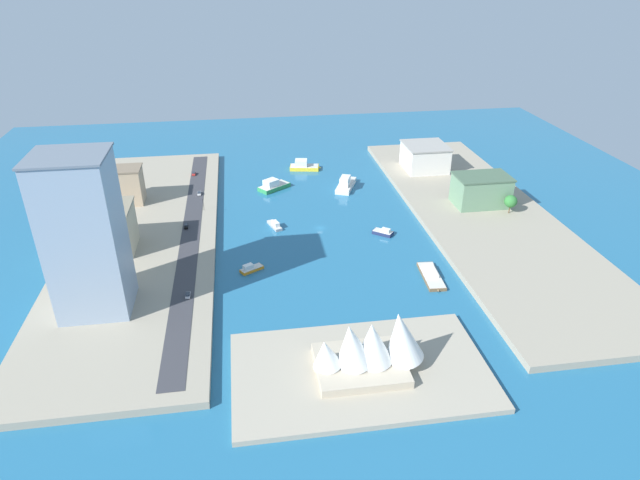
{
  "coord_description": "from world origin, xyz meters",
  "views": [
    {
      "loc": [
        37.94,
        249.38,
        125.61
      ],
      "look_at": [
        3.15,
        20.53,
        3.92
      ],
      "focal_mm": 30.6,
      "sensor_mm": 36.0,
      "label": 1
    }
  ],
  "objects_px": {
    "suv_black": "(186,226)",
    "van_white": "(199,193)",
    "tower_tall_glass": "(85,236)",
    "ferry_yellow_fast": "(303,166)",
    "pickup_red": "(194,174)",
    "sedan_silver": "(188,295)",
    "traffic_light_waterfront": "(203,203)",
    "water_taxi_orange": "(251,268)",
    "office_block_beige": "(100,229)",
    "apartment_midrise_tan": "(120,186)",
    "terminal_long_green": "(481,190)",
    "barge_flat_brown": "(431,275)",
    "ferry_white_commuter": "(346,184)",
    "opera_landmark": "(370,346)",
    "patrol_launch_navy": "(383,232)",
    "hotel_broad_white": "(425,157)",
    "ferry_green_doubledeck": "(273,186)",
    "yacht_sleek_gray": "(275,225)"
  },
  "relations": [
    {
      "from": "apartment_midrise_tan",
      "to": "water_taxi_orange",
      "type": "bearing_deg",
      "value": 130.16
    },
    {
      "from": "barge_flat_brown",
      "to": "sedan_silver",
      "type": "xyz_separation_m",
      "value": [
        103.74,
        4.62,
        2.83
      ]
    },
    {
      "from": "water_taxi_orange",
      "to": "terminal_long_green",
      "type": "xyz_separation_m",
      "value": [
        -127.52,
        -48.08,
        10.12
      ]
    },
    {
      "from": "traffic_light_waterfront",
      "to": "terminal_long_green",
      "type": "bearing_deg",
      "value": 174.37
    },
    {
      "from": "water_taxi_orange",
      "to": "suv_black",
      "type": "xyz_separation_m",
      "value": [
        30.76,
        -42.56,
        2.71
      ]
    },
    {
      "from": "suv_black",
      "to": "pickup_red",
      "type": "bearing_deg",
      "value": -89.96
    },
    {
      "from": "office_block_beige",
      "to": "opera_landmark",
      "type": "height_order",
      "value": "office_block_beige"
    },
    {
      "from": "ferry_yellow_fast",
      "to": "ferry_green_doubledeck",
      "type": "bearing_deg",
      "value": 54.66
    },
    {
      "from": "suv_black",
      "to": "opera_landmark",
      "type": "bearing_deg",
      "value": 120.29
    },
    {
      "from": "apartment_midrise_tan",
      "to": "hotel_broad_white",
      "type": "distance_m",
      "value": 184.6
    },
    {
      "from": "suv_black",
      "to": "van_white",
      "type": "bearing_deg",
      "value": -96.2
    },
    {
      "from": "apartment_midrise_tan",
      "to": "ferry_white_commuter",
      "type": "bearing_deg",
      "value": -175.83
    },
    {
      "from": "water_taxi_orange",
      "to": "barge_flat_brown",
      "type": "height_order",
      "value": "water_taxi_orange"
    },
    {
      "from": "patrol_launch_navy",
      "to": "terminal_long_green",
      "type": "xyz_separation_m",
      "value": [
        -60.14,
        -22.04,
        10.13
      ]
    },
    {
      "from": "traffic_light_waterfront",
      "to": "patrol_launch_navy",
      "type": "bearing_deg",
      "value": 157.75
    },
    {
      "from": "apartment_midrise_tan",
      "to": "suv_black",
      "type": "height_order",
      "value": "apartment_midrise_tan"
    },
    {
      "from": "sedan_silver",
      "to": "yacht_sleek_gray",
      "type": "bearing_deg",
      "value": -121.81
    },
    {
      "from": "tower_tall_glass",
      "to": "barge_flat_brown",
      "type": "bearing_deg",
      "value": -177.42
    },
    {
      "from": "patrol_launch_navy",
      "to": "ferry_yellow_fast",
      "type": "distance_m",
      "value": 103.28
    },
    {
      "from": "water_taxi_orange",
      "to": "office_block_beige",
      "type": "bearing_deg",
      "value": -20.05
    },
    {
      "from": "apartment_midrise_tan",
      "to": "sedan_silver",
      "type": "height_order",
      "value": "apartment_midrise_tan"
    },
    {
      "from": "ferry_green_doubledeck",
      "to": "sedan_silver",
      "type": "relative_size",
      "value": 4.76
    },
    {
      "from": "opera_landmark",
      "to": "apartment_midrise_tan",
      "type": "bearing_deg",
      "value": -55.73
    },
    {
      "from": "barge_flat_brown",
      "to": "van_white",
      "type": "distance_m",
      "value": 145.84
    },
    {
      "from": "patrol_launch_navy",
      "to": "apartment_midrise_tan",
      "type": "bearing_deg",
      "value": -21.81
    },
    {
      "from": "tower_tall_glass",
      "to": "van_white",
      "type": "xyz_separation_m",
      "value": [
        -33.44,
        -108.44,
        -30.28
      ]
    },
    {
      "from": "ferry_yellow_fast",
      "to": "pickup_red",
      "type": "bearing_deg",
      "value": 6.21
    },
    {
      "from": "tower_tall_glass",
      "to": "traffic_light_waterfront",
      "type": "xyz_separation_m",
      "value": [
        -36.94,
        -86.29,
        -26.85
      ]
    },
    {
      "from": "ferry_white_commuter",
      "to": "barge_flat_brown",
      "type": "relative_size",
      "value": 1.09
    },
    {
      "from": "tower_tall_glass",
      "to": "van_white",
      "type": "distance_m",
      "value": 117.45
    },
    {
      "from": "tower_tall_glass",
      "to": "sedan_silver",
      "type": "height_order",
      "value": "tower_tall_glass"
    },
    {
      "from": "terminal_long_green",
      "to": "pickup_red",
      "type": "bearing_deg",
      "value": -23.76
    },
    {
      "from": "hotel_broad_white",
      "to": "suv_black",
      "type": "distance_m",
      "value": 159.52
    },
    {
      "from": "apartment_midrise_tan",
      "to": "opera_landmark",
      "type": "xyz_separation_m",
      "value": [
        -104.32,
        153.11,
        -2.1
      ]
    },
    {
      "from": "terminal_long_green",
      "to": "opera_landmark",
      "type": "relative_size",
      "value": 0.76
    },
    {
      "from": "hotel_broad_white",
      "to": "sedan_silver",
      "type": "relative_size",
      "value": 6.44
    },
    {
      "from": "barge_flat_brown",
      "to": "pickup_red",
      "type": "height_order",
      "value": "pickup_red"
    },
    {
      "from": "sedan_silver",
      "to": "van_white",
      "type": "relative_size",
      "value": 0.85
    },
    {
      "from": "suv_black",
      "to": "traffic_light_waterfront",
      "type": "bearing_deg",
      "value": -111.76
    },
    {
      "from": "sedan_silver",
      "to": "traffic_light_waterfront",
      "type": "relative_size",
      "value": 0.66
    },
    {
      "from": "office_block_beige",
      "to": "suv_black",
      "type": "xyz_separation_m",
      "value": [
        -36.47,
        -18.02,
        -10.01
      ]
    },
    {
      "from": "patrol_launch_navy",
      "to": "traffic_light_waterfront",
      "type": "distance_m",
      "value": 97.46
    },
    {
      "from": "ferry_white_commuter",
      "to": "opera_landmark",
      "type": "distance_m",
      "value": 164.38
    },
    {
      "from": "patrol_launch_navy",
      "to": "barge_flat_brown",
      "type": "distance_m",
      "value": 44.5
    },
    {
      "from": "yacht_sleek_gray",
      "to": "suv_black",
      "type": "relative_size",
      "value": 2.6
    },
    {
      "from": "terminal_long_green",
      "to": "office_block_beige",
      "type": "distance_m",
      "value": 196.18
    },
    {
      "from": "ferry_yellow_fast",
      "to": "apartment_midrise_tan",
      "type": "height_order",
      "value": "apartment_midrise_tan"
    },
    {
      "from": "pickup_red",
      "to": "water_taxi_orange",
      "type": "bearing_deg",
      "value": 104.66
    },
    {
      "from": "van_white",
      "to": "opera_landmark",
      "type": "height_order",
      "value": "opera_landmark"
    },
    {
      "from": "office_block_beige",
      "to": "sedan_silver",
      "type": "relative_size",
      "value": 7.13
    }
  ]
}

